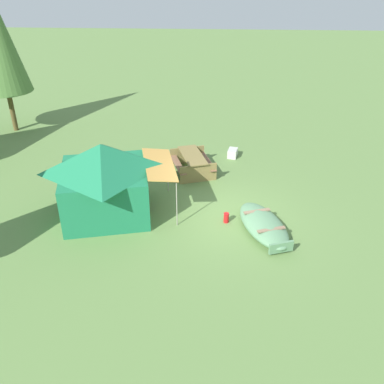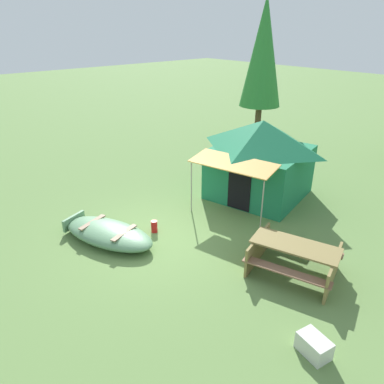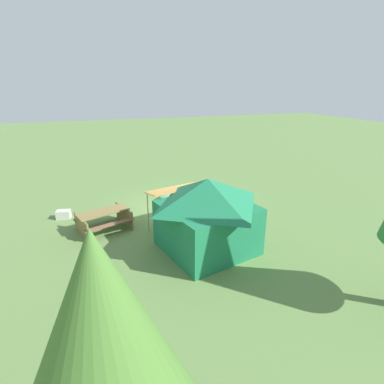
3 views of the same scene
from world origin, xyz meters
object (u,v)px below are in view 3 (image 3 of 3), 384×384
Objects in this scene: canvas_cabin_tent at (207,214)px; fuel_can at (181,203)px; beached_rowboat at (183,192)px; cooler_box at (63,214)px; picnic_table at (104,218)px.

canvas_cabin_tent reaches higher than fuel_can.
cooler_box is at bearing 8.35° from beached_rowboat.
cooler_box is at bearing -42.41° from canvas_cabin_tent.
fuel_can is (-0.36, -4.07, -1.16)m from canvas_cabin_tent.
picnic_table is at bearing 133.34° from cooler_box.
fuel_can is at bearing 176.09° from cooler_box.
beached_rowboat is at bearing -98.85° from canvas_cabin_tent.
cooler_box is 1.67× the size of fuel_can.
picnic_table is (4.08, 2.50, 0.25)m from beached_rowboat.
cooler_box is 5.22m from fuel_can.
canvas_cabin_tent is 7.64× the size of cooler_box.
canvas_cabin_tent is (0.82, 5.25, 1.09)m from beached_rowboat.
beached_rowboat is 4.79m from picnic_table.
canvas_cabin_tent is at bearing 139.87° from picnic_table.
canvas_cabin_tent reaches higher than picnic_table.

